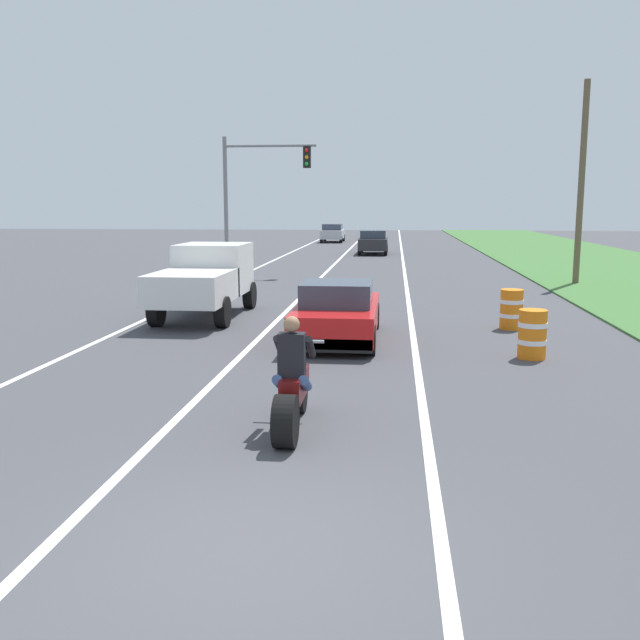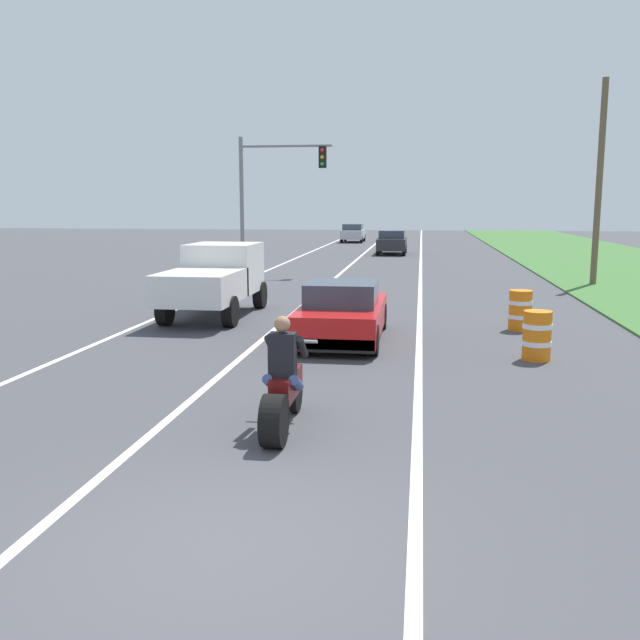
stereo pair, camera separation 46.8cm
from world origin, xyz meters
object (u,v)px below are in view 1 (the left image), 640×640
at_px(traffic_light_mast_near, 253,184).
at_px(construction_barrel_mid, 511,309).
at_px(construction_barrel_nearest, 532,334).
at_px(pickup_truck_left_lane_white, 205,277).
at_px(motorcycle_with_rider, 292,390).
at_px(sports_car_red, 337,313).
at_px(distant_car_far_ahead, 373,242).
at_px(distant_car_further_ahead, 333,233).

xyz_separation_m(traffic_light_mast_near, construction_barrel_mid, (9.15, -12.86, -3.46)).
distance_m(construction_barrel_nearest, construction_barrel_mid, 3.43).
bearing_deg(construction_barrel_mid, traffic_light_mast_near, 125.44).
bearing_deg(construction_barrel_nearest, pickup_truck_left_lane_white, 150.76).
bearing_deg(motorcycle_with_rider, sports_car_red, 89.34).
height_order(construction_barrel_mid, distant_car_far_ahead, distant_car_far_ahead).
height_order(sports_car_red, distant_car_further_ahead, distant_car_further_ahead).
xyz_separation_m(construction_barrel_nearest, distant_car_further_ahead, (-7.94, 43.76, 0.27)).
bearing_deg(distant_car_far_ahead, pickup_truck_left_lane_white, -98.58).
distance_m(sports_car_red, distant_car_far_ahead, 28.45).
xyz_separation_m(construction_barrel_nearest, distant_car_far_ahead, (-4.15, 29.93, 0.27)).
height_order(pickup_truck_left_lane_white, construction_barrel_mid, pickup_truck_left_lane_white).
bearing_deg(construction_barrel_nearest, construction_barrel_mid, 87.76).
xyz_separation_m(traffic_light_mast_near, construction_barrel_nearest, (9.02, -16.29, -3.46)).
xyz_separation_m(distant_car_far_ahead, distant_car_further_ahead, (-3.79, 13.82, 0.00)).
distance_m(pickup_truck_left_lane_white, construction_barrel_nearest, 9.18).
xyz_separation_m(motorcycle_with_rider, pickup_truck_left_lane_white, (-3.83, 9.61, 0.51)).
bearing_deg(pickup_truck_left_lane_white, motorcycle_with_rider, -68.29).
height_order(construction_barrel_mid, distant_car_further_ahead, distant_car_further_ahead).
distance_m(traffic_light_mast_near, construction_barrel_mid, 16.16).
distance_m(motorcycle_with_rider, pickup_truck_left_lane_white, 10.36).
distance_m(pickup_truck_left_lane_white, distant_car_far_ahead, 25.75).
relative_size(motorcycle_with_rider, construction_barrel_nearest, 2.21).
distance_m(construction_barrel_mid, distant_car_further_ahead, 41.13).
distance_m(motorcycle_with_rider, distant_car_far_ahead, 35.07).
relative_size(sports_car_red, construction_barrel_mid, 4.30).
bearing_deg(motorcycle_with_rider, traffic_light_mast_near, 102.77).
bearing_deg(distant_car_further_ahead, traffic_light_mast_near, -92.24).
relative_size(pickup_truck_left_lane_white, distant_car_far_ahead, 1.20).
bearing_deg(construction_barrel_mid, sports_car_red, -155.23).
xyz_separation_m(pickup_truck_left_lane_white, distant_car_far_ahead, (3.84, 25.46, -0.33)).
xyz_separation_m(construction_barrel_nearest, construction_barrel_mid, (0.13, 3.43, 0.00)).
distance_m(distant_car_far_ahead, distant_car_further_ahead, 14.34).
relative_size(traffic_light_mast_near, construction_barrel_nearest, 6.00).
bearing_deg(motorcycle_with_rider, distant_car_further_ahead, 94.42).
bearing_deg(sports_car_red, motorcycle_with_rider, -90.66).
bearing_deg(pickup_truck_left_lane_white, distant_car_far_ahead, 81.42).
distance_m(traffic_light_mast_near, distant_car_further_ahead, 27.67).
relative_size(construction_barrel_nearest, construction_barrel_mid, 1.00).
bearing_deg(motorcycle_with_rider, pickup_truck_left_lane_white, 111.71).
distance_m(sports_car_red, distant_car_further_ahead, 42.45).
height_order(sports_car_red, pickup_truck_left_lane_white, pickup_truck_left_lane_white).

